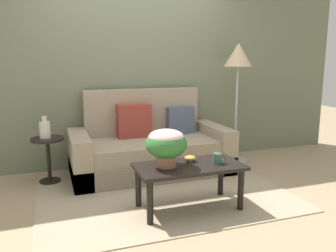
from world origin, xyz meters
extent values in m
plane|color=tan|center=(0.00, 0.00, 0.00)|extent=(14.00, 14.00, 0.00)
cube|color=slate|center=(0.00, 1.21, 1.48)|extent=(6.40, 0.12, 2.97)
cube|color=tan|center=(0.00, -0.01, 0.01)|extent=(2.59, 1.99, 0.01)
cube|color=gray|center=(0.07, 0.64, 0.12)|extent=(1.96, 0.94, 0.24)
cube|color=gray|center=(0.07, 0.62, 0.34)|extent=(1.53, 0.85, 0.20)
cube|color=gray|center=(0.07, 1.03, 0.63)|extent=(1.53, 0.17, 0.82)
cube|color=gray|center=(-0.80, 0.64, 0.28)|extent=(0.21, 0.94, 0.57)
cube|color=gray|center=(0.95, 0.64, 0.28)|extent=(0.21, 0.94, 0.57)
cube|color=#93382D|center=(-0.08, 0.86, 0.65)|extent=(0.43, 0.19, 0.43)
cube|color=#4C5670|center=(0.56, 0.88, 0.62)|extent=(0.37, 0.15, 0.37)
cylinder|color=black|center=(-0.33, -0.70, 0.20)|extent=(0.06, 0.06, 0.41)
cylinder|color=black|center=(0.57, -0.70, 0.20)|extent=(0.06, 0.06, 0.41)
cylinder|color=black|center=(-0.33, -0.30, 0.20)|extent=(0.06, 0.06, 0.41)
cylinder|color=black|center=(0.57, -0.30, 0.20)|extent=(0.06, 0.06, 0.41)
cube|color=black|center=(0.12, -0.50, 0.42)|extent=(1.02, 0.52, 0.03)
cylinder|color=black|center=(-1.14, 0.72, 0.01)|extent=(0.24, 0.24, 0.03)
cylinder|color=black|center=(-1.14, 0.72, 0.27)|extent=(0.04, 0.04, 0.48)
cylinder|color=black|center=(-1.14, 0.72, 0.52)|extent=(0.37, 0.37, 0.03)
cylinder|color=#B2B2B7|center=(1.34, 0.75, 0.01)|extent=(0.35, 0.35, 0.03)
cylinder|color=#B2B2B7|center=(1.34, 0.75, 0.68)|extent=(0.03, 0.03, 1.30)
cone|color=#C6B289|center=(1.34, 0.75, 1.49)|extent=(0.38, 0.38, 0.31)
cylinder|color=#A36B4C|center=(-0.10, -0.47, 0.51)|extent=(0.19, 0.19, 0.13)
ellipsoid|color=#337533|center=(-0.10, -0.47, 0.66)|extent=(0.39, 0.39, 0.26)
ellipsoid|color=beige|center=(-0.10, -0.47, 0.72)|extent=(0.33, 0.33, 0.14)
cylinder|color=#3D664C|center=(0.38, -0.54, 0.49)|extent=(0.08, 0.08, 0.10)
torus|color=#3D664C|center=(0.44, -0.54, 0.49)|extent=(0.07, 0.01, 0.07)
cylinder|color=gold|center=(0.17, -0.40, 0.45)|extent=(0.05, 0.05, 0.02)
ellipsoid|color=gold|center=(0.17, -0.40, 0.48)|extent=(0.12, 0.12, 0.05)
cylinder|color=silver|center=(-1.16, 0.72, 0.63)|extent=(0.12, 0.12, 0.19)
cylinder|color=silver|center=(-1.16, 0.72, 0.76)|extent=(0.06, 0.06, 0.06)
camera|label=1|loc=(-1.12, -3.39, 1.43)|focal=36.94mm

